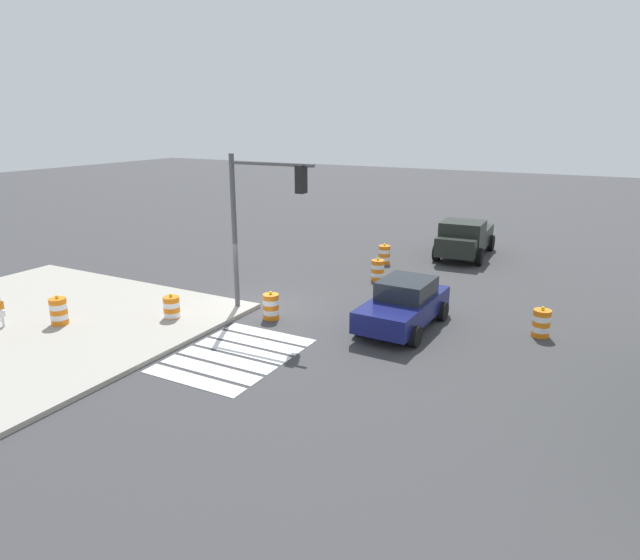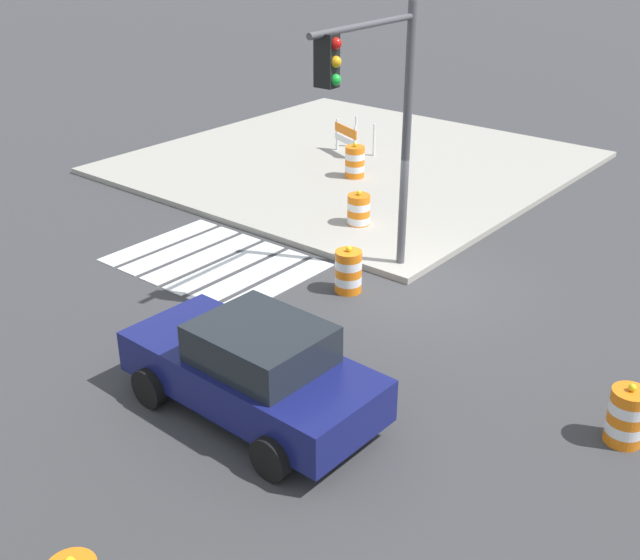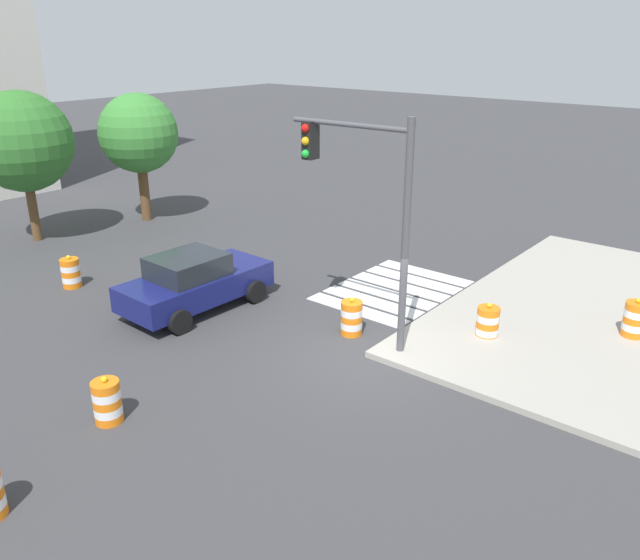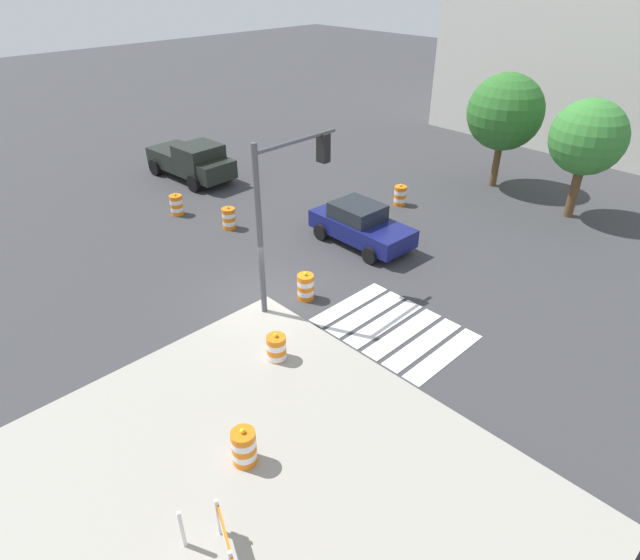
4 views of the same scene
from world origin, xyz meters
name	(u,v)px [view 2 (image 2 of 4)]	position (x,y,z in m)	size (l,w,h in m)	color
ground_plane	(408,285)	(0.00, 0.00, 0.00)	(120.00, 120.00, 0.00)	#38383A
sidewalk_corner	(353,162)	(6.00, -6.00, 0.07)	(12.00, 12.00, 0.15)	#9E998E
crosswalk_stripes	(215,262)	(4.00, 1.80, 0.01)	(4.35, 3.20, 0.02)	silver
sports_car	(253,368)	(-0.65, 5.38, 0.81)	(4.35, 2.23, 1.63)	navy
traffic_barrel_crosswalk_end	(348,271)	(0.81, 1.02, 0.45)	(0.56, 0.56, 1.02)	orange
traffic_barrel_median_near	(627,416)	(-5.46, 2.42, 0.45)	(0.56, 0.56, 1.02)	orange
traffic_barrel_median_far	(359,212)	(2.69, -1.85, 0.45)	(0.56, 0.56, 1.02)	orange
traffic_barrel_on_sidewalk	(355,162)	(4.97, -4.72, 0.60)	(0.56, 0.56, 1.02)	orange
construction_barricade	(350,136)	(6.49, -6.50, 0.72)	(1.44, 1.19, 1.00)	silver
traffic_light_pole	(377,102)	(0.55, 0.54, 3.91)	(0.47, 3.29, 5.50)	#4C4C51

